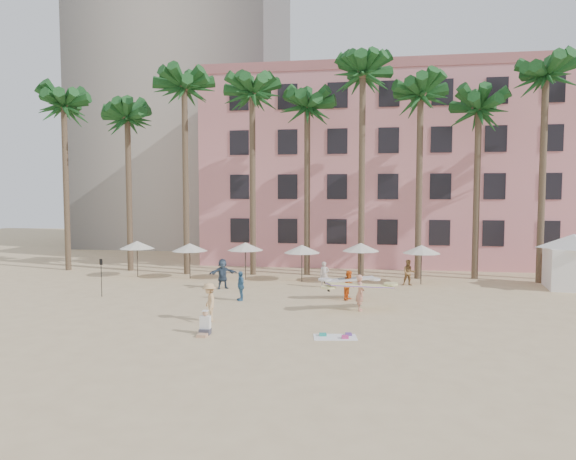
% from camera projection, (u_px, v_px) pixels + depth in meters
% --- Properties ---
extents(ground, '(120.00, 120.00, 0.00)m').
position_uv_depth(ground, '(289.00, 329.00, 22.85)').
color(ground, '#D1B789').
rests_on(ground, ground).
extents(pink_hotel, '(35.00, 14.00, 16.00)m').
position_uv_depth(pink_hotel, '(407.00, 172.00, 46.86)').
color(pink_hotel, pink).
rests_on(pink_hotel, ground).
extents(grey_tower, '(22.00, 18.00, 50.00)m').
position_uv_depth(grey_tower, '(188.00, 35.00, 61.31)').
color(grey_tower, '#A89E8E').
rests_on(grey_tower, ground).
extents(palm_row, '(44.40, 5.40, 16.30)m').
position_uv_depth(palm_row, '(327.00, 97.00, 36.65)').
color(palm_row, brown).
rests_on(palm_row, ground).
extents(umbrella_row, '(22.50, 2.70, 2.73)m').
position_uv_depth(umbrella_row, '(273.00, 247.00, 35.47)').
color(umbrella_row, '#332B23').
rests_on(umbrella_row, ground).
extents(cabana, '(5.03, 5.03, 3.50)m').
position_uv_depth(cabana, '(573.00, 257.00, 32.36)').
color(cabana, white).
rests_on(cabana, ground).
extents(beach_towel, '(1.93, 1.25, 0.14)m').
position_uv_depth(beach_towel, '(336.00, 336.00, 21.52)').
color(beach_towel, white).
rests_on(beach_towel, ground).
extents(carrier_yellow, '(3.47, 2.13, 1.87)m').
position_uv_depth(carrier_yellow, '(360.00, 290.00, 26.39)').
color(carrier_yellow, tan).
rests_on(carrier_yellow, ground).
extents(carrier_white, '(2.89, 1.27, 1.68)m').
position_uv_depth(carrier_white, '(349.00, 284.00, 29.10)').
color(carrier_white, orange).
rests_on(carrier_white, ground).
extents(beachgoers, '(13.14, 12.26, 1.91)m').
position_uv_depth(beachgoers, '(265.00, 281.00, 29.99)').
color(beachgoers, beige).
rests_on(beachgoers, ground).
extents(paddle, '(0.18, 0.04, 2.23)m').
position_uv_depth(paddle, '(101.00, 273.00, 29.97)').
color(paddle, black).
rests_on(paddle, ground).
extents(seated_man, '(0.45, 0.79, 1.03)m').
position_uv_depth(seated_man, '(205.00, 326.00, 21.92)').
color(seated_man, '#3F3F4C').
rests_on(seated_man, ground).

